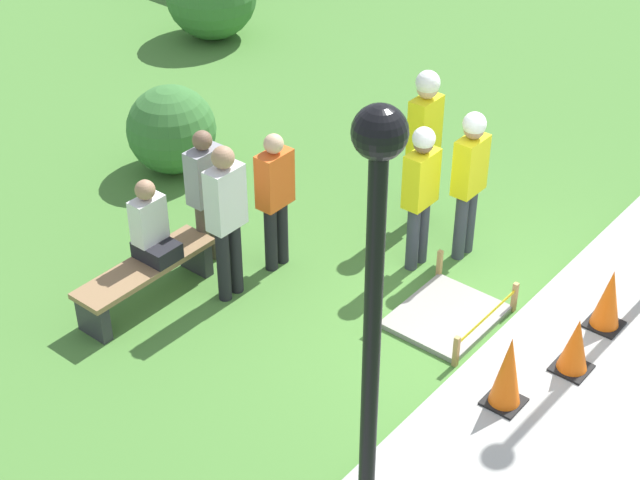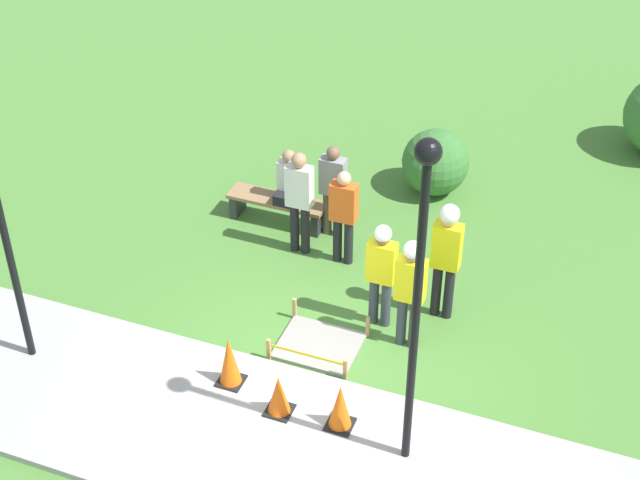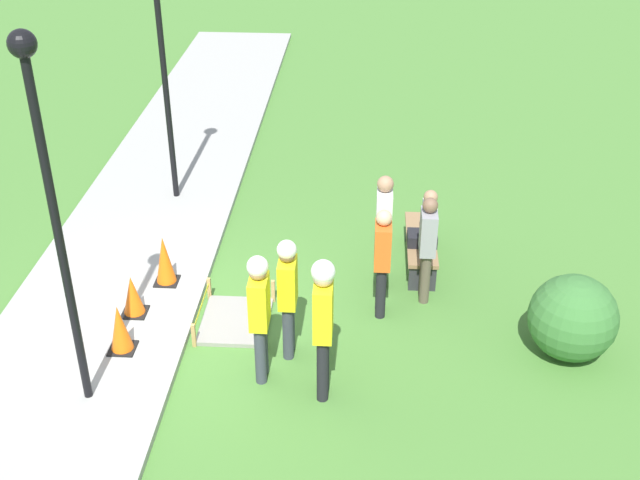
# 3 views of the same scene
# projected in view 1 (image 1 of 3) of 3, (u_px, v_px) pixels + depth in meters

# --- Properties ---
(ground_plane) EXTENTS (60.00, 60.00, 0.00)m
(ground_plane) POSITION_uv_depth(u_px,v_px,m) (499.00, 336.00, 9.83)
(ground_plane) COLOR #477A33
(sidewalk) EXTENTS (28.00, 2.67, 0.10)m
(sidewalk) POSITION_uv_depth(u_px,v_px,m) (625.00, 391.00, 9.10)
(sidewalk) COLOR #9E9E99
(sidewalk) RESTS_ON ground_plane
(wet_concrete_patch) EXTENTS (1.16, 0.97, 0.35)m
(wet_concrete_patch) POSITION_uv_depth(u_px,v_px,m) (446.00, 316.00, 10.04)
(wet_concrete_patch) COLOR gray
(wet_concrete_patch) RESTS_ON ground_plane
(traffic_cone_near_patch) EXTENTS (0.34, 0.34, 0.75)m
(traffic_cone_near_patch) POSITION_uv_depth(u_px,v_px,m) (508.00, 371.00, 8.69)
(traffic_cone_near_patch) COLOR black
(traffic_cone_near_patch) RESTS_ON sidewalk
(traffic_cone_far_patch) EXTENTS (0.34, 0.34, 0.59)m
(traffic_cone_far_patch) POSITION_uv_depth(u_px,v_px,m) (575.00, 345.00, 9.11)
(traffic_cone_far_patch) COLOR black
(traffic_cone_far_patch) RESTS_ON sidewalk
(traffic_cone_sidewalk_edge) EXTENTS (0.34, 0.34, 0.67)m
(traffic_cone_sidewalk_edge) POSITION_uv_depth(u_px,v_px,m) (609.00, 299.00, 9.64)
(traffic_cone_sidewalk_edge) COLOR black
(traffic_cone_sidewalk_edge) RESTS_ON sidewalk
(park_bench) EXTENTS (1.63, 0.44, 0.46)m
(park_bench) POSITION_uv_depth(u_px,v_px,m) (146.00, 276.00, 10.14)
(park_bench) COLOR #2D2D33
(park_bench) RESTS_ON ground_plane
(person_seated_on_bench) EXTENTS (0.36, 0.44, 0.89)m
(person_seated_on_bench) POSITION_uv_depth(u_px,v_px,m) (151.00, 227.00, 10.01)
(person_seated_on_bench) COLOR black
(person_seated_on_bench) RESTS_ON park_bench
(worker_supervisor) EXTENTS (0.40, 0.24, 1.69)m
(worker_supervisor) POSITION_uv_depth(u_px,v_px,m) (421.00, 187.00, 10.32)
(worker_supervisor) COLOR #383D47
(worker_supervisor) RESTS_ON ground_plane
(worker_assistant) EXTENTS (0.40, 0.25, 1.76)m
(worker_assistant) POSITION_uv_depth(u_px,v_px,m) (470.00, 173.00, 10.46)
(worker_assistant) COLOR #383D47
(worker_assistant) RESTS_ON ground_plane
(worker_trainee) EXTENTS (0.40, 0.28, 1.91)m
(worker_trainee) POSITION_uv_depth(u_px,v_px,m) (425.00, 133.00, 10.99)
(worker_trainee) COLOR black
(worker_trainee) RESTS_ON ground_plane
(bystander_in_orange_shirt) EXTENTS (0.40, 0.22, 1.62)m
(bystander_in_orange_shirt) POSITION_uv_depth(u_px,v_px,m) (275.00, 194.00, 10.36)
(bystander_in_orange_shirt) COLOR black
(bystander_in_orange_shirt) RESTS_ON ground_plane
(bystander_in_gray_shirt) EXTENTS (0.40, 0.23, 1.77)m
(bystander_in_gray_shirt) POSITION_uv_depth(u_px,v_px,m) (226.00, 214.00, 9.85)
(bystander_in_gray_shirt) COLOR black
(bystander_in_gray_shirt) RESTS_ON ground_plane
(bystander_in_white_shirt) EXTENTS (0.40, 0.22, 1.61)m
(bystander_in_white_shirt) POSITION_uv_depth(u_px,v_px,m) (206.00, 190.00, 10.43)
(bystander_in_white_shirt) COLOR brown
(bystander_in_white_shirt) RESTS_ON ground_plane
(lamppost_far) EXTENTS (0.28, 0.28, 4.18)m
(lamppost_far) POSITION_uv_depth(u_px,v_px,m) (372.00, 349.00, 5.35)
(lamppost_far) COLOR black
(lamppost_far) RESTS_ON sidewalk
(shrub_rounded_mid) EXTENTS (1.13, 1.13, 1.13)m
(shrub_rounded_mid) POSITION_uv_depth(u_px,v_px,m) (171.00, 130.00, 12.32)
(shrub_rounded_mid) COLOR #387033
(shrub_rounded_mid) RESTS_ON ground_plane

